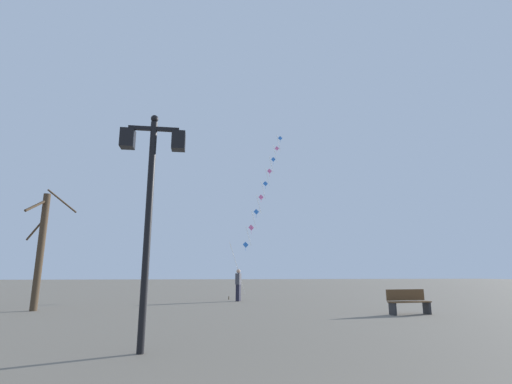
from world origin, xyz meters
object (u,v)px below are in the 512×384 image
Objects in this scene: kite_train at (262,194)px; bare_tree at (41,247)px; park_bench at (408,302)px; twin_lantern_lamp_post at (151,182)px; kite_flyer at (238,284)px.

bare_tree is at bearing -138.20° from kite_train.
park_bench is at bearing -13.33° from bare_tree.
twin_lantern_lamp_post is 13.86m from kite_flyer.
bare_tree reaches higher than kite_flyer.
bare_tree is (-10.94, -9.78, -4.67)m from kite_train.
kite_train is at bearing 0.98° from kite_flyer.
kite_flyer is at bearing 120.65° from park_bench.
bare_tree is 14.82m from park_bench.
kite_flyer is 9.80m from bare_tree.
kite_flyer is at bearing 25.85° from bare_tree.
twin_lantern_lamp_post is at bearing -170.37° from kite_flyer.
park_bench is (3.34, -13.16, -6.75)m from kite_train.
kite_train reaches higher than park_bench.
bare_tree is (-8.69, -4.21, 1.63)m from kite_flyer.
kite_train is 8.70m from kite_flyer.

